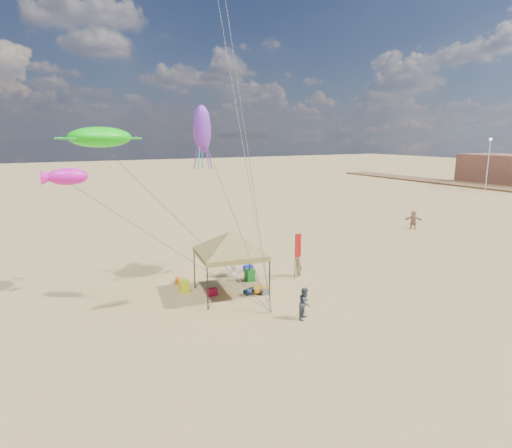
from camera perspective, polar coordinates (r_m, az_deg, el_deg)
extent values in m
plane|color=tan|center=(21.46, 3.96, -11.96)|extent=(280.00, 280.00, 0.00)
cylinder|color=black|center=(24.79, -8.18, -6.04)|extent=(0.07, 0.07, 2.21)
cylinder|color=black|center=(25.59, -0.87, -5.35)|extent=(0.07, 0.07, 2.21)
cylinder|color=black|center=(21.73, -6.45, -8.58)|extent=(0.07, 0.07, 2.21)
cylinder|color=black|center=(22.63, 1.81, -7.67)|extent=(0.07, 0.07, 2.21)
cube|color=olive|center=(23.26, -3.46, -3.96)|extent=(3.92, 3.92, 0.26)
pyramid|color=olive|center=(22.96, -3.50, -0.99)|extent=(6.60, 6.60, 1.10)
cylinder|color=black|center=(25.93, 5.22, -4.38)|extent=(0.04, 0.04, 2.90)
cube|color=#B70F0E|center=(25.88, 5.63, -2.89)|extent=(0.43, 0.04, 1.45)
cube|color=#AB0D2D|center=(23.91, -5.87, -8.97)|extent=(0.54, 0.38, 0.38)
cube|color=#1721BC|center=(27.84, -1.06, -5.90)|extent=(0.54, 0.38, 0.38)
cylinder|color=#0D1D3D|center=(23.91, -0.93, -8.94)|extent=(0.69, 0.54, 0.36)
cylinder|color=orange|center=(26.02, -10.31, -7.39)|extent=(0.54, 0.69, 0.36)
cube|color=#178323|center=(26.01, -0.83, -6.81)|extent=(0.50, 0.50, 0.70)
cube|color=#E7F61B|center=(24.52, -9.53, -8.14)|extent=(0.50, 0.50, 0.70)
cube|color=slate|center=(23.90, 1.13, -9.04)|extent=(0.34, 0.30, 0.28)
cube|color=#FDA01C|center=(24.17, 0.57, -8.66)|extent=(0.90, 0.50, 0.24)
imported|color=tan|center=(26.73, 5.64, -5.01)|extent=(0.82, 0.80, 1.90)
imported|color=#3E4854|center=(20.85, 6.52, -10.42)|extent=(0.96, 0.93, 1.56)
imported|color=silver|center=(26.58, -3.06, -5.09)|extent=(1.38, 1.09, 1.87)
imported|color=#A9805A|center=(42.58, 20.19, 0.51)|extent=(1.52, 1.54, 1.77)
cube|color=#8C5947|center=(90.77, 30.39, 6.30)|extent=(10.00, 14.00, 5.20)
cylinder|color=silver|center=(78.40, 28.44, 6.92)|extent=(0.16, 0.16, 8.00)
sphere|color=#FFF2CC|center=(78.27, 28.72, 9.83)|extent=(0.50, 0.50, 0.50)
ellipsoid|color=#13FF12|center=(24.00, -20.03, 10.78)|extent=(3.86, 3.48, 1.06)
ellipsoid|color=#FF13BF|center=(19.42, -23.71, 5.80)|extent=(1.73, 1.13, 0.71)
ellipsoid|color=purple|center=(21.79, -7.18, 12.42)|extent=(0.93, 0.93, 2.32)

